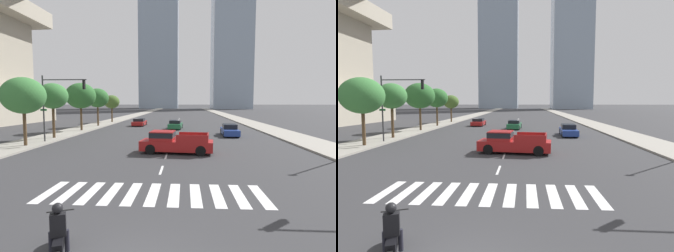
{
  "view_description": "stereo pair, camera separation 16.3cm",
  "coord_description": "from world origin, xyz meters",
  "views": [
    {
      "loc": [
        1.33,
        -5.29,
        3.89
      ],
      "look_at": [
        0.0,
        15.69,
        2.0
      ],
      "focal_mm": 28.55,
      "sensor_mm": 36.0,
      "label": 1
    },
    {
      "loc": [
        1.49,
        -5.28,
        3.89
      ],
      "look_at": [
        0.0,
        15.69,
        2.0
      ],
      "focal_mm": 28.55,
      "sensor_mm": 36.0,
      "label": 2
    }
  ],
  "objects": [
    {
      "name": "traffic_signal_far",
      "position": [
        -10.51,
        19.2,
        4.39
      ],
      "size": [
        4.52,
        0.28,
        6.22
      ],
      "color": "#333335",
      "rests_on": "sidewalk_west"
    },
    {
      "name": "office_tower_left_skyline",
      "position": [
        -14.54,
        162.59,
        38.11
      ],
      "size": [
        22.97,
        22.1,
        87.6
      ],
      "color": "#8C9EB2",
      "rests_on": "ground"
    },
    {
      "name": "sedan_green_0",
      "position": [
        -0.03,
        33.3,
        0.59
      ],
      "size": [
        2.09,
        4.44,
        1.27
      ],
      "rotation": [
        0.0,
        0.0,
        1.49
      ],
      "color": "#1E6038",
      "rests_on": "ground"
    },
    {
      "name": "street_tree_fifth",
      "position": [
        -12.43,
        44.31,
        3.91
      ],
      "size": [
        2.92,
        2.92,
        5.03
      ],
      "color": "#4C3823",
      "rests_on": "sidewalk_west"
    },
    {
      "name": "street_tree_third",
      "position": [
        -12.43,
        29.34,
        4.71
      ],
      "size": [
        3.94,
        3.94,
        6.25
      ],
      "color": "#4C3823",
      "rests_on": "sidewalk_west"
    },
    {
      "name": "sidewalk_west",
      "position": [
        -13.23,
        30.0,
        0.07
      ],
      "size": [
        4.0,
        260.0,
        0.15
      ],
      "primitive_type": "cube",
      "color": "gray",
      "rests_on": "ground"
    },
    {
      "name": "pickup_truck",
      "position": [
        0.45,
        14.92,
        0.81
      ],
      "size": [
        5.65,
        2.53,
        1.67
      ],
      "rotation": [
        0.0,
        0.0,
        3.04
      ],
      "color": "maroon",
      "rests_on": "ground"
    },
    {
      "name": "street_tree_second",
      "position": [
        -12.43,
        21.82,
        4.5
      ],
      "size": [
        3.12,
        3.12,
        5.7
      ],
      "color": "#4C3823",
      "rests_on": "sidewalk_west"
    },
    {
      "name": "street_tree_fourth",
      "position": [
        -12.43,
        36.15,
        4.52
      ],
      "size": [
        3.49,
        3.49,
        5.87
      ],
      "color": "#4C3823",
      "rests_on": "sidewalk_west"
    },
    {
      "name": "sedan_red_2",
      "position": [
        -6.13,
        38.07,
        0.56
      ],
      "size": [
        1.96,
        4.3,
        1.21
      ],
      "rotation": [
        0.0,
        0.0,
        1.56
      ],
      "color": "maroon",
      "rests_on": "ground"
    },
    {
      "name": "lane_divider_center",
      "position": [
        0.0,
        33.69,
        0.0
      ],
      "size": [
        0.14,
        50.0,
        0.01
      ],
      "color": "silver",
      "rests_on": "ground"
    },
    {
      "name": "sidewalk_east",
      "position": [
        13.23,
        30.0,
        0.07
      ],
      "size": [
        4.0,
        260.0,
        0.15
      ],
      "primitive_type": "cube",
      "color": "gray",
      "rests_on": "ground"
    },
    {
      "name": "crosswalk_near",
      "position": [
        0.0,
        5.69,
        0.0
      ],
      "size": [
        9.45,
        2.87,
        0.01
      ],
      "color": "silver",
      "rests_on": "ground"
    },
    {
      "name": "motorcycle_trailing",
      "position": [
        -1.73,
        0.79,
        0.58
      ],
      "size": [
        1.05,
        2.02,
        1.49
      ],
      "rotation": [
        0.0,
        0.0,
        1.95
      ],
      "color": "black",
      "rests_on": "ground"
    },
    {
      "name": "sedan_blue_1",
      "position": [
        6.55,
        26.03,
        0.6
      ],
      "size": [
        1.97,
        4.84,
        1.31
      ],
      "rotation": [
        0.0,
        0.0,
        -1.61
      ],
      "color": "navy",
      "rests_on": "ground"
    },
    {
      "name": "street_tree_nearest",
      "position": [
        -12.43,
        16.75,
        4.43
      ],
      "size": [
        3.66,
        3.66,
        5.85
      ],
      "color": "#4C3823",
      "rests_on": "sidewalk_west"
    }
  ]
}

